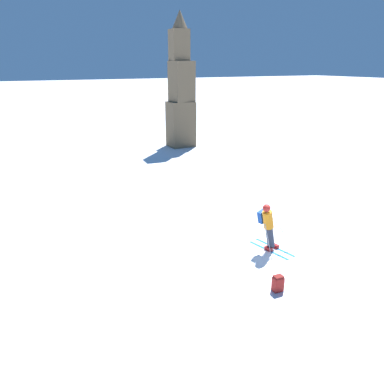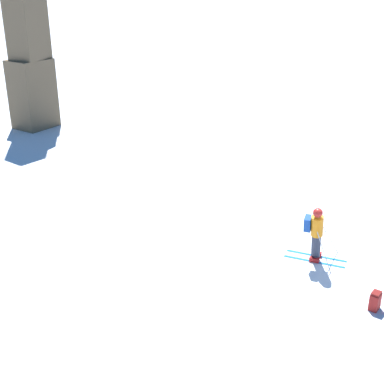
{
  "view_description": "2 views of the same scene",
  "coord_description": "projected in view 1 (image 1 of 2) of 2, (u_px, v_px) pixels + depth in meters",
  "views": [
    {
      "loc": [
        -8.22,
        -9.46,
        6.36
      ],
      "look_at": [
        -1.44,
        3.78,
        1.23
      ],
      "focal_mm": 35.0,
      "sensor_mm": 36.0,
      "label": 1
    },
    {
      "loc": [
        -13.45,
        -4.62,
        8.01
      ],
      "look_at": [
        -1.4,
        3.52,
        1.74
      ],
      "focal_mm": 50.0,
      "sensor_mm": 36.0,
      "label": 2
    }
  ],
  "objects": [
    {
      "name": "ground_plane",
      "position": [
        275.0,
        248.0,
        13.58
      ],
      "size": [
        300.0,
        300.0,
        0.0
      ],
      "primitive_type": "plane",
      "color": "white"
    },
    {
      "name": "skier",
      "position": [
        268.0,
        224.0,
        13.04
      ],
      "size": [
        1.36,
        1.82,
        1.87
      ],
      "rotation": [
        0.0,
        0.0,
        0.2
      ],
      "color": "#1E7AC6",
      "rests_on": "ground"
    },
    {
      "name": "rock_pillar",
      "position": [
        181.0,
        93.0,
        28.91
      ],
      "size": [
        1.94,
        1.7,
        10.04
      ],
      "color": "brown",
      "rests_on": "ground"
    },
    {
      "name": "spare_backpack",
      "position": [
        278.0,
        283.0,
        10.96
      ],
      "size": [
        0.31,
        0.23,
        0.5
      ],
      "rotation": [
        0.0,
        0.0,
        6.23
      ],
      "color": "#AD231E",
      "rests_on": "ground"
    }
  ]
}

